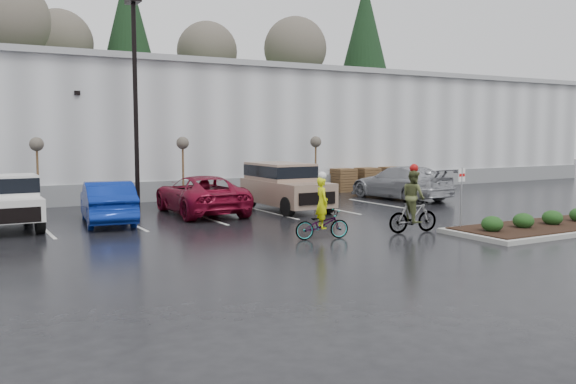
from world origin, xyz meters
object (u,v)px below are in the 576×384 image
pallet_stack_c (391,178)px  car_red (200,195)px  sapling_west (37,148)px  pallet_stack_b (367,179)px  sapling_east (316,145)px  cyclist_olive (413,208)px  sapling_mid (183,147)px  fire_lane_sign (461,191)px  car_blue (108,202)px  suv_tan (286,187)px  pickup_white (5,201)px  cyclist_hivis (322,218)px  pallet_stack_a (343,180)px  car_far_silver (400,183)px  lamppost (135,80)px

pallet_stack_c → car_red: size_ratio=0.23×
sapling_west → pallet_stack_b: (18.20, 1.00, -2.05)m
sapling_east → sapling_west: bearing=180.0°
cyclist_olive → sapling_mid: bearing=24.6°
fire_lane_sign → car_red: (-6.00, 8.81, -0.60)m
cyclist_olive → car_red: bearing=36.1°
car_blue → suv_tan: 7.74m
sapling_east → pallet_stack_b: sapling_east is taller
sapling_west → pickup_white: (-1.65, -4.22, -1.75)m
pickup_white → cyclist_hivis: 11.34m
pallet_stack_c → pickup_white: (-21.65, -5.22, 0.30)m
pallet_stack_c → pallet_stack_a: bearing=180.0°
cyclist_olive → pallet_stack_b: bearing=-23.9°
car_far_silver → pallet_stack_b: bearing=-112.0°
pallet_stack_c → cyclist_hivis: cyclist_hivis is taller
car_far_silver → sapling_west: bearing=-17.7°
cyclist_olive → pallet_stack_c: bearing=-29.3°
lamppost → sapling_west: (-4.00, 1.00, -2.96)m
fire_lane_sign → cyclist_hivis: (-4.89, 1.15, -0.73)m
car_blue → sapling_mid: bearing=-127.3°
pallet_stack_c → sapling_west: bearing=-177.1°
car_blue → sapling_west: bearing=-62.2°
suv_tan → cyclist_olive: (0.76, -7.40, -0.18)m
sapling_west → car_blue: (1.79, -4.78, -1.93)m
pallet_stack_b → suv_tan: bearing=-146.7°
sapling_west → pickup_white: sapling_west is taller
pallet_stack_a → cyclist_olive: bearing=-115.4°
sapling_east → car_blue: sapling_east is taller
sapling_west → pallet_stack_a: 16.66m
lamppost → cyclist_hivis: (2.91, -10.65, -5.01)m
pickup_white → car_blue: pickup_white is taller
pallet_stack_c → suv_tan: suv_tan is taller
lamppost → pickup_white: 8.03m
cyclist_hivis → pickup_white: bearing=60.9°
car_red → car_far_silver: car_far_silver is taller
sapling_east → pallet_stack_b: size_ratio=2.37×
pallet_stack_c → car_far_silver: bearing=-124.3°
pallet_stack_b → car_blue: bearing=-160.6°
sapling_west → car_blue: sapling_west is taller
pickup_white → fire_lane_sign: bearing=-32.5°
pallet_stack_b → pickup_white: bearing=-165.3°
sapling_east → pallet_stack_c: sapling_east is taller
lamppost → pickup_white: size_ratio=1.77×
pickup_white → car_far_silver: (18.43, 0.50, -0.13)m
sapling_east → pallet_stack_b: bearing=13.4°
pallet_stack_c → fire_lane_sign: 16.07m
sapling_mid → pickup_white: size_ratio=0.62×
car_blue → car_red: bearing=-161.6°
lamppost → car_red: bearing=-58.9°
cyclist_olive → suv_tan: bearing=13.1°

